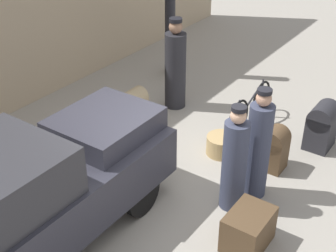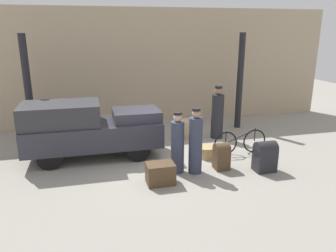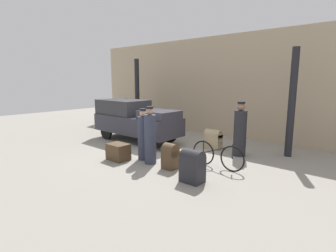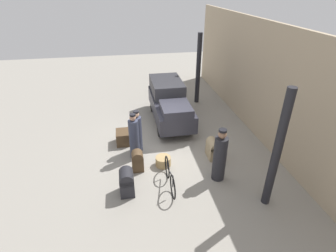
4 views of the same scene
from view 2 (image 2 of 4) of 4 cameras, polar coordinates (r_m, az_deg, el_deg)
ground_plane at (r=9.76m, az=-0.86°, el=-5.76°), size 30.00×30.00×0.00m
station_building_facade at (r=13.11m, az=-5.02°, el=10.13°), size 16.00×0.15×4.50m
canopy_pillar_left at (r=11.62m, az=-23.17°, el=5.75°), size 0.23×0.23×3.59m
canopy_pillar_right at (r=12.77m, az=12.40°, el=7.57°), size 0.23×0.23×3.59m
truck at (r=9.87m, az=-13.72°, el=-0.28°), size 3.95×1.52×1.69m
bicycle at (r=10.28m, az=12.45°, el=-2.71°), size 1.71×0.04×0.79m
wicker_basket at (r=9.90m, az=6.70°, el=-4.51°), size 0.54×0.54×0.33m
conductor_in_dark_uniform at (r=8.63m, az=4.81°, el=-3.07°), size 0.36×0.36×1.77m
porter_carrying_trunk at (r=11.52m, az=8.60°, el=1.98°), size 0.42×0.42×1.85m
porter_lifting_near_truck at (r=8.65m, az=1.65°, el=-3.35°), size 0.36×0.36×1.66m
suitcase_black_upright at (r=8.20m, az=-1.33°, el=-8.27°), size 0.69×0.50×0.53m
suitcase_small_leather at (r=9.20m, az=16.55°, el=-4.96°), size 0.55×0.43×0.84m
trunk_large_brown at (r=11.45m, az=2.74°, el=-0.33°), size 0.62×0.36×0.73m
trunk_barrel_dark at (r=9.08m, az=9.31°, el=-5.08°), size 0.39×0.39×0.75m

